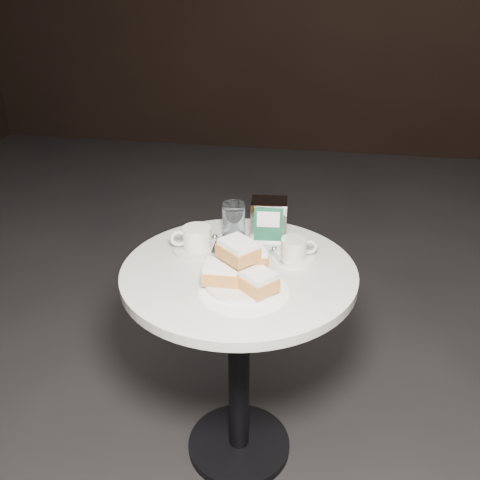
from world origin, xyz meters
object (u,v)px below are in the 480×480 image
beignet_plate (241,270)px  napkin_dispenser (269,219)px  coffee_cup_left (197,241)px  coffee_cup_right (294,251)px  water_glass_right (267,221)px  cafe_table (239,323)px  water_glass_left (234,221)px

beignet_plate → napkin_dispenser: (0.04, 0.30, 0.02)m
coffee_cup_left → coffee_cup_right: bearing=-17.0°
water_glass_right → napkin_dispenser: napkin_dispenser is taller
cafe_table → napkin_dispenser: (0.06, 0.21, 0.26)m
water_glass_left → napkin_dispenser: napkin_dispenser is taller
beignet_plate → water_glass_left: 0.30m
coffee_cup_left → coffee_cup_right: coffee_cup_left is taller
water_glass_right → napkin_dispenser: bearing=-70.8°
water_glass_left → beignet_plate: bearing=-75.4°
water_glass_left → napkin_dispenser: 0.11m
napkin_dispenser → cafe_table: bearing=-110.6°
coffee_cup_right → napkin_dispenser: (-0.09, 0.13, 0.04)m
cafe_table → water_glass_left: (-0.05, 0.20, 0.26)m
water_glass_right → water_glass_left: bearing=-158.3°
coffee_cup_right → water_glass_right: 0.19m
cafe_table → coffee_cup_left: coffee_cup_left is taller
cafe_table → water_glass_left: bearing=104.9°
coffee_cup_left → beignet_plate: bearing=-62.0°
beignet_plate → coffee_cup_right: (0.13, 0.17, -0.02)m
cafe_table → coffee_cup_right: size_ratio=4.48×
water_glass_left → water_glass_right: size_ratio=1.20×
beignet_plate → water_glass_left: bearing=104.6°
coffee_cup_right → water_glass_left: (-0.21, 0.11, 0.03)m
cafe_table → water_glass_left: size_ratio=6.16×
coffee_cup_left → coffee_cup_right: (0.30, -0.01, -0.00)m
coffee_cup_right → water_glass_right: (-0.10, 0.15, 0.02)m
cafe_table → coffee_cup_right: (0.15, 0.08, 0.23)m
coffee_cup_right → coffee_cup_left: bearing=162.3°
cafe_table → beignet_plate: beignet_plate is taller
water_glass_right → napkin_dispenser: size_ratio=0.76×
coffee_cup_left → water_glass_left: (0.10, 0.11, 0.02)m
water_glass_right → beignet_plate: bearing=-95.2°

